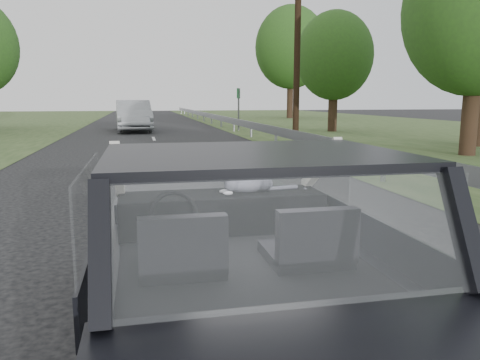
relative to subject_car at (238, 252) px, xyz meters
name	(u,v)px	position (x,y,z in m)	size (l,w,h in m)	color
ground	(238,352)	(0.00, 0.00, -0.72)	(140.00, 140.00, 0.00)	#3D3D3D
subject_car	(238,252)	(0.00, 0.00, 0.00)	(1.80, 4.00, 1.45)	black
dashboard	(222,212)	(0.00, 0.62, 0.12)	(1.58, 0.45, 0.30)	black
driver_seat	(182,247)	(-0.40, -0.29, 0.16)	(0.50, 0.72, 0.42)	black
passenger_seat	(311,238)	(0.40, -0.29, 0.16)	(0.50, 0.72, 0.42)	black
steering_wheel	(174,215)	(-0.40, 0.33, 0.20)	(0.36, 0.36, 0.04)	black
cat	(249,183)	(0.22, 0.62, 0.35)	(0.52, 0.16, 0.23)	gray
guardrail	(311,139)	(4.30, 10.00, -0.15)	(0.05, 90.00, 0.32)	#94979B
other_car	(134,116)	(-0.89, 23.41, 0.12)	(2.02, 5.12, 1.68)	#ADB1B7
highway_sign	(239,109)	(4.83, 22.75, 0.44)	(0.09, 0.93, 2.33)	#116428
utility_pole	(297,41)	(6.07, 16.58, 3.43)	(0.27, 0.27, 8.30)	black
tree_0	(476,45)	(9.37, 9.76, 2.61)	(4.41, 4.41, 6.68)	#274A1B
tree_2	(334,74)	(9.65, 20.93, 2.35)	(4.06, 4.06, 6.16)	#274A1B
tree_3	(291,64)	(13.05, 38.70, 4.15)	(6.44, 6.44, 9.76)	#274A1B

